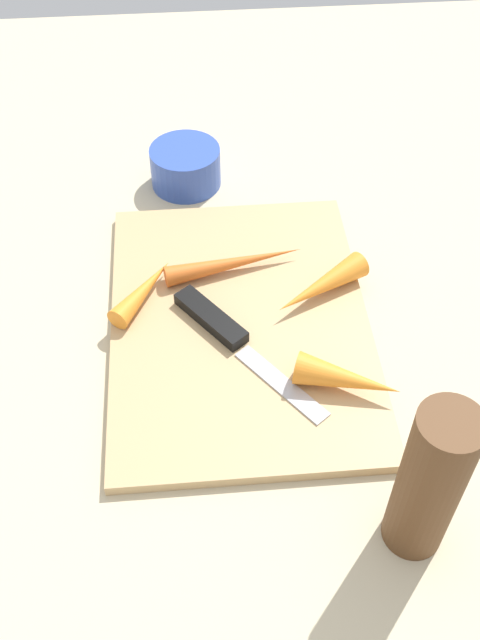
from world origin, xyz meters
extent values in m
plane|color=#C6B793|center=(0.00, 0.00, 0.00)|extent=(1.40, 1.40, 0.00)
cube|color=tan|center=(0.00, 0.00, 0.01)|extent=(0.36, 0.26, 0.01)
cube|color=#B7B7BC|center=(-0.08, -0.03, 0.01)|extent=(0.10, 0.08, 0.00)
cube|color=black|center=(0.00, 0.03, 0.02)|extent=(0.08, 0.07, 0.01)
cone|color=orange|center=(0.07, 0.00, 0.02)|extent=(0.05, 0.15, 0.02)
cone|color=orange|center=(0.04, 0.10, 0.02)|extent=(0.09, 0.07, 0.02)
cone|color=orange|center=(-0.10, -0.09, 0.03)|extent=(0.07, 0.10, 0.03)
cone|color=orange|center=(0.03, -0.09, 0.03)|extent=(0.08, 0.11, 0.03)
cylinder|color=#3351B2|center=(0.24, 0.05, 0.02)|extent=(0.09, 0.09, 0.05)
cylinder|color=brown|center=(-0.23, -0.12, 0.08)|extent=(0.05, 0.05, 0.16)
camera|label=1|loc=(-0.49, 0.04, 0.57)|focal=41.35mm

